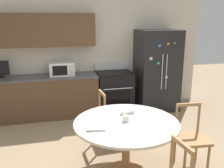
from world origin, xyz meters
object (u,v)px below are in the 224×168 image
object	(u,v)px
microwave	(62,69)
dining_chair_right	(191,138)
oven_range	(114,91)
dining_chair_far	(111,117)
candle_glass	(126,119)
refrigerator	(157,70)

from	to	relation	value
microwave	dining_chair_right	size ratio (longest dim) A/B	0.57
oven_range	dining_chair_right	world-z (taller)	oven_range
dining_chair_far	dining_chair_right	bearing A→B (deg)	39.50
dining_chair_far	candle_glass	bearing A→B (deg)	-4.86
oven_range	dining_chair_right	bearing A→B (deg)	-77.78
refrigerator	dining_chair_far	world-z (taller)	refrigerator
microwave	dining_chair_far	size ratio (longest dim) A/B	0.57
refrigerator	candle_glass	distance (m)	2.69
microwave	dining_chair_right	xyz separation A→B (m)	(1.66, -2.43, -0.61)
dining_chair_far	candle_glass	distance (m)	1.01
oven_range	microwave	world-z (taller)	microwave
dining_chair_far	microwave	bearing A→B (deg)	-155.74
refrigerator	microwave	distance (m)	2.14
microwave	dining_chair_right	bearing A→B (deg)	-55.66
dining_chair_far	candle_glass	xyz separation A→B (m)	(-0.03, -0.94, 0.36)
microwave	dining_chair_far	distance (m)	1.71
refrigerator	dining_chair_right	size ratio (longest dim) A/B	2.03
refrigerator	candle_glass	bearing A→B (deg)	-122.21
oven_range	microwave	distance (m)	1.27
refrigerator	dining_chair_right	bearing A→B (deg)	-101.54
candle_glass	dining_chair_right	bearing A→B (deg)	-4.06
refrigerator	dining_chair_far	xyz separation A→B (m)	(-1.40, -1.34, -0.48)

